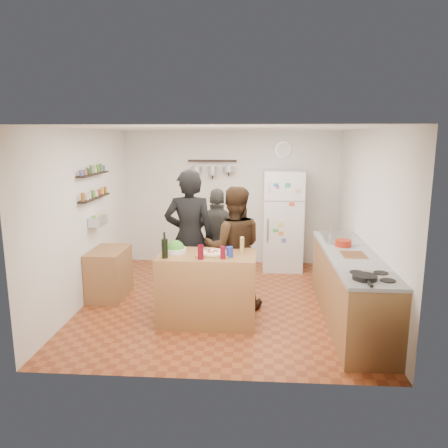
# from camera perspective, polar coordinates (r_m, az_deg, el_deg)

# --- Properties ---
(room_shell) EXTENTS (4.20, 4.20, 4.20)m
(room_shell) POSITION_cam_1_polar(r_m,az_deg,el_deg) (6.56, 0.18, 1.35)
(room_shell) COLOR brown
(room_shell) RESTS_ON ground
(prep_island) EXTENTS (1.25, 0.72, 0.91)m
(prep_island) POSITION_cam_1_polar(r_m,az_deg,el_deg) (5.76, -2.21, -8.31)
(prep_island) COLOR olive
(prep_island) RESTS_ON floor
(pizza_board) EXTENTS (0.42, 0.34, 0.02)m
(pizza_board) POSITION_cam_1_polar(r_m,az_deg,el_deg) (5.59, -1.45, -3.91)
(pizza_board) COLOR olive
(pizza_board) RESTS_ON prep_island
(pizza) EXTENTS (0.34, 0.34, 0.02)m
(pizza) POSITION_cam_1_polar(r_m,az_deg,el_deg) (5.58, -1.46, -3.72)
(pizza) COLOR beige
(pizza) RESTS_ON pizza_board
(salad_bowl) EXTENTS (0.29, 0.29, 0.06)m
(salad_bowl) POSITION_cam_1_polar(r_m,az_deg,el_deg) (5.72, -6.39, -3.42)
(salad_bowl) COLOR silver
(salad_bowl) RESTS_ON prep_island
(wine_bottle) EXTENTS (0.08, 0.08, 0.24)m
(wine_bottle) POSITION_cam_1_polar(r_m,az_deg,el_deg) (5.45, -7.75, -3.20)
(wine_bottle) COLOR black
(wine_bottle) RESTS_ON prep_island
(wine_glass_near) EXTENTS (0.07, 0.07, 0.18)m
(wine_glass_near) POSITION_cam_1_polar(r_m,az_deg,el_deg) (5.37, -3.07, -3.68)
(wine_glass_near) COLOR #4F0611
(wine_glass_near) RESTS_ON prep_island
(wine_glass_far) EXTENTS (0.06, 0.06, 0.16)m
(wine_glass_far) POSITION_cam_1_polar(r_m,az_deg,el_deg) (5.39, -0.16, -3.74)
(wine_glass_far) COLOR #600819
(wine_glass_far) RESTS_ON prep_island
(pepper_mill) EXTENTS (0.06, 0.06, 0.18)m
(pepper_mill) POSITION_cam_1_polar(r_m,az_deg,el_deg) (5.61, 2.38, -3.00)
(pepper_mill) COLOR #AC8A48
(pepper_mill) RESTS_ON prep_island
(salt_canister) EXTENTS (0.08, 0.08, 0.13)m
(salt_canister) POSITION_cam_1_polar(r_m,az_deg,el_deg) (5.46, 0.75, -3.66)
(salt_canister) COLOR navy
(salt_canister) RESTS_ON prep_island
(person_left) EXTENTS (0.75, 0.52, 1.95)m
(person_left) POSITION_cam_1_polar(r_m,az_deg,el_deg) (6.24, -4.52, -1.79)
(person_left) COLOR black
(person_left) RESTS_ON floor
(person_center) EXTENTS (0.89, 0.72, 1.72)m
(person_center) POSITION_cam_1_polar(r_m,az_deg,el_deg) (6.11, 1.28, -3.12)
(person_center) COLOR black
(person_center) RESTS_ON floor
(person_back) EXTENTS (0.95, 0.40, 1.62)m
(person_back) POSITION_cam_1_polar(r_m,az_deg,el_deg) (6.72, -0.76, -2.23)
(person_back) COLOR #2D2B28
(person_back) RESTS_ON floor
(counter_run) EXTENTS (0.63, 2.63, 0.90)m
(counter_run) POSITION_cam_1_polar(r_m,az_deg,el_deg) (5.98, 16.19, -8.06)
(counter_run) COLOR #9E7042
(counter_run) RESTS_ON floor
(stove_top) EXTENTS (0.60, 0.62, 0.02)m
(stove_top) POSITION_cam_1_polar(r_m,az_deg,el_deg) (4.96, 18.74, -6.65)
(stove_top) COLOR white
(stove_top) RESTS_ON counter_run
(skillet) EXTENTS (0.26, 0.26, 0.05)m
(skillet) POSITION_cam_1_polar(r_m,az_deg,el_deg) (4.83, 17.90, -6.63)
(skillet) COLOR black
(skillet) RESTS_ON stove_top
(sink) EXTENTS (0.50, 0.80, 0.03)m
(sink) POSITION_cam_1_polar(r_m,az_deg,el_deg) (6.65, 14.91, -1.85)
(sink) COLOR silver
(sink) RESTS_ON counter_run
(cutting_board) EXTENTS (0.30, 0.40, 0.02)m
(cutting_board) POSITION_cam_1_polar(r_m,az_deg,el_deg) (5.78, 16.57, -3.96)
(cutting_board) COLOR brown
(cutting_board) RESTS_ON counter_run
(red_bowl) EXTENTS (0.22, 0.22, 0.09)m
(red_bowl) POSITION_cam_1_polar(r_m,az_deg,el_deg) (6.17, 15.30, -2.42)
(red_bowl) COLOR #9F2212
(red_bowl) RESTS_ON counter_run
(fridge) EXTENTS (0.70, 0.68, 1.80)m
(fridge) POSITION_cam_1_polar(r_m,az_deg,el_deg) (7.97, 7.68, 0.48)
(fridge) COLOR white
(fridge) RESTS_ON floor
(wall_clock) EXTENTS (0.30, 0.03, 0.30)m
(wall_clock) POSITION_cam_1_polar(r_m,az_deg,el_deg) (8.16, 7.77, 9.58)
(wall_clock) COLOR silver
(wall_clock) RESTS_ON back_wall
(spice_shelf_lower) EXTENTS (0.12, 1.00, 0.02)m
(spice_shelf_lower) POSITION_cam_1_polar(r_m,az_deg,el_deg) (6.75, -16.53, 3.31)
(spice_shelf_lower) COLOR black
(spice_shelf_lower) RESTS_ON left_wall
(spice_shelf_upper) EXTENTS (0.12, 1.00, 0.02)m
(spice_shelf_upper) POSITION_cam_1_polar(r_m,az_deg,el_deg) (6.71, -16.70, 6.27)
(spice_shelf_upper) COLOR black
(spice_shelf_upper) RESTS_ON left_wall
(produce_basket) EXTENTS (0.18, 0.35, 0.14)m
(produce_basket) POSITION_cam_1_polar(r_m,az_deg,el_deg) (6.80, -16.13, 0.39)
(produce_basket) COLOR silver
(produce_basket) RESTS_ON left_wall
(side_table) EXTENTS (0.50, 0.80, 0.73)m
(side_table) POSITION_cam_1_polar(r_m,az_deg,el_deg) (6.85, -14.76, -6.22)
(side_table) COLOR #8F613C
(side_table) RESTS_ON floor
(pot_rack) EXTENTS (0.90, 0.04, 0.04)m
(pot_rack) POSITION_cam_1_polar(r_m,az_deg,el_deg) (8.11, -1.53, 8.25)
(pot_rack) COLOR black
(pot_rack) RESTS_ON back_wall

